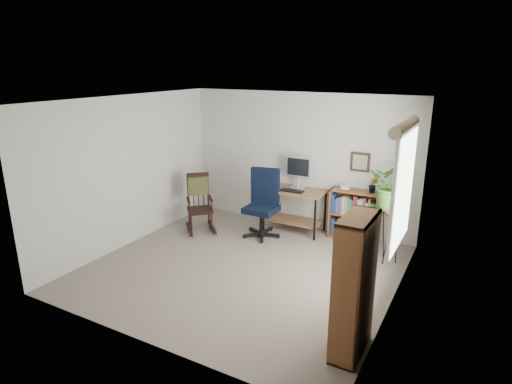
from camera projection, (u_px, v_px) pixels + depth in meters
The scene contains 18 objects.
floor at pixel (243, 268), 6.23m from camera, with size 4.20×4.00×0.00m, color gray.
ceiling at pixel (241, 100), 5.54m from camera, with size 4.20×4.00×0.00m, color silver.
wall_back at pixel (299, 161), 7.57m from camera, with size 4.20×0.00×2.40m, color silver.
wall_front at pixel (139, 239), 4.21m from camera, with size 4.20×0.00×2.40m, color silver.
wall_left at pixel (129, 171), 6.85m from camera, with size 0.00×4.00×2.40m, color silver.
wall_right at pixel (399, 214), 4.92m from camera, with size 0.00×4.00×2.40m, color silver.
window at pixel (402, 190), 5.14m from camera, with size 0.12×1.20×1.50m, color silver, non-canonical shape.
desk at pixel (294, 210), 7.53m from camera, with size 1.05×0.58×0.76m, color olive, non-canonical shape.
monitor at pixel (298, 172), 7.46m from camera, with size 0.46×0.16×0.56m, color silver, non-canonical shape.
keyboard at pixel (292, 191), 7.31m from camera, with size 0.40×0.15×0.03m, color black.
office_chair at pixel (261, 204), 7.20m from camera, with size 0.64×0.64×1.18m, color black, non-canonical shape.
rocking_chair at pixel (200, 202), 7.51m from camera, with size 0.53×0.89×1.03m, color black, non-canonical shape.
low_bookshelf at pixel (354, 215), 7.14m from camera, with size 0.81×0.27×0.85m, color brown, non-canonical shape.
tall_bookshelf at pixel (354, 287), 4.23m from camera, with size 0.28×0.65×1.48m, color brown, non-canonical shape.
plant_stand at pixel (389, 234), 6.29m from camera, with size 0.25×0.25×0.90m, color black, non-canonical shape.
spider_plant at pixel (397, 160), 5.97m from camera, with size 1.69×1.88×1.46m, color #335E21.
potted_plant_small at pixel (373, 190), 6.88m from camera, with size 0.13×0.24×0.11m, color #335E21.
framed_picture at pixel (360, 162), 7.01m from camera, with size 0.32×0.04×0.32m, color black, non-canonical shape.
Camera 1 is at (2.88, -4.86, 2.86)m, focal length 30.00 mm.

